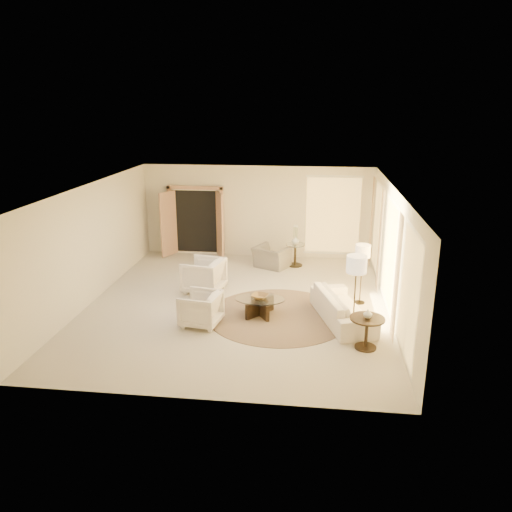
# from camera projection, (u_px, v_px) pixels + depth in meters

# --- Properties ---
(room) EXTENTS (7.04, 8.04, 2.83)m
(room) POSITION_uv_depth(u_px,v_px,m) (237.00, 248.00, 11.47)
(room) COLOR beige
(room) RESTS_ON ground
(windows_right) EXTENTS (0.10, 6.40, 2.40)m
(windows_right) POSITION_uv_depth(u_px,v_px,m) (389.00, 254.00, 11.19)
(windows_right) COLOR #F3C461
(windows_right) RESTS_ON room
(window_back_corner) EXTENTS (1.70, 0.10, 2.40)m
(window_back_corner) POSITION_uv_depth(u_px,v_px,m) (333.00, 216.00, 14.97)
(window_back_corner) COLOR #F3C461
(window_back_corner) RESTS_ON room
(curtains_right) EXTENTS (0.06, 5.20, 2.60)m
(curtains_right) POSITION_uv_depth(u_px,v_px,m) (382.00, 245.00, 12.06)
(curtains_right) COLOR #D2B28B
(curtains_right) RESTS_ON room
(french_doors) EXTENTS (1.95, 0.66, 2.16)m
(french_doors) POSITION_uv_depth(u_px,v_px,m) (195.00, 222.00, 15.41)
(french_doors) COLOR tan
(french_doors) RESTS_ON room
(area_rug) EXTENTS (3.72, 3.72, 0.01)m
(area_rug) POSITION_uv_depth(u_px,v_px,m) (278.00, 315.00, 11.28)
(area_rug) COLOR #463425
(area_rug) RESTS_ON room
(sofa) EXTENTS (1.45, 2.33, 0.64)m
(sofa) POSITION_uv_depth(u_px,v_px,m) (343.00, 307.00, 10.92)
(sofa) COLOR white
(sofa) RESTS_ON room
(armchair_left) EXTENTS (1.02, 1.07, 0.94)m
(armchair_left) POSITION_uv_depth(u_px,v_px,m) (204.00, 274.00, 12.56)
(armchair_left) COLOR white
(armchair_left) RESTS_ON room
(armchair_right) EXTENTS (0.85, 0.89, 0.81)m
(armchair_right) POSITION_uv_depth(u_px,v_px,m) (201.00, 307.00, 10.69)
(armchair_right) COLOR white
(armchair_right) RESTS_ON room
(accent_chair) EXTENTS (1.12, 0.97, 0.82)m
(accent_chair) POSITION_uv_depth(u_px,v_px,m) (272.00, 254.00, 14.45)
(accent_chair) COLOR gray
(accent_chair) RESTS_ON room
(coffee_table) EXTENTS (1.19, 1.19, 0.41)m
(coffee_table) POSITION_uv_depth(u_px,v_px,m) (260.00, 305.00, 11.20)
(coffee_table) COLOR black
(coffee_table) RESTS_ON room
(end_table) EXTENTS (0.68, 0.68, 0.64)m
(end_table) POSITION_uv_depth(u_px,v_px,m) (367.00, 327.00, 9.65)
(end_table) COLOR black
(end_table) RESTS_ON room
(side_table) EXTENTS (0.57, 0.57, 0.66)m
(side_table) POSITION_uv_depth(u_px,v_px,m) (295.00, 253.00, 14.58)
(side_table) COLOR #2B2416
(side_table) RESTS_ON room
(floor_lamp_near) EXTENTS (0.35, 0.35, 1.45)m
(floor_lamp_near) POSITION_uv_depth(u_px,v_px,m) (363.00, 254.00, 11.60)
(floor_lamp_near) COLOR #2B2416
(floor_lamp_near) RESTS_ON room
(floor_lamp_far) EXTENTS (0.41, 0.41, 1.69)m
(floor_lamp_far) POSITION_uv_depth(u_px,v_px,m) (356.00, 268.00, 9.99)
(floor_lamp_far) COLOR #2B2416
(floor_lamp_far) RESTS_ON room
(bowl) EXTENTS (0.48, 0.48, 0.09)m
(bowl) POSITION_uv_depth(u_px,v_px,m) (260.00, 296.00, 11.14)
(bowl) COLOR brown
(bowl) RESTS_ON coffee_table
(end_vase) EXTENTS (0.19, 0.19, 0.18)m
(end_vase) POSITION_uv_depth(u_px,v_px,m) (368.00, 314.00, 9.57)
(end_vase) COLOR silver
(end_vase) RESTS_ON end_table
(side_vase) EXTENTS (0.23, 0.23, 0.23)m
(side_vase) POSITION_uv_depth(u_px,v_px,m) (295.00, 240.00, 14.47)
(side_vase) COLOR silver
(side_vase) RESTS_ON side_table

